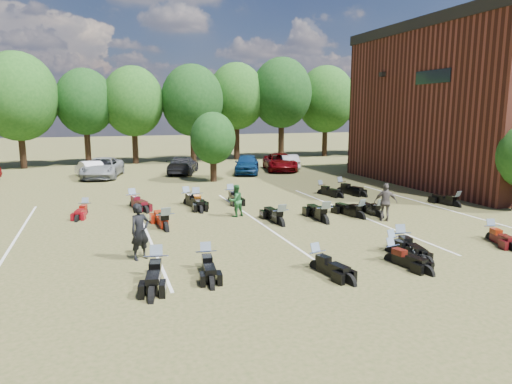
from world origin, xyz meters
name	(u,v)px	position (x,y,z in m)	size (l,w,h in m)	color
ground	(350,232)	(0.00, 0.00, 0.00)	(160.00, 160.00, 0.00)	brown
car_1	(90,169)	(-10.39, 20.49, 0.65)	(1.37, 3.93, 1.29)	silver
car_2	(102,168)	(-9.48, 20.13, 0.75)	(2.50, 5.42, 1.51)	gray
car_3	(183,165)	(-3.32, 20.35, 0.70)	(1.97, 4.85, 1.41)	black
car_4	(247,164)	(1.56, 18.70, 0.78)	(1.85, 4.59, 1.56)	#0B264F
car_5	(288,162)	(5.71, 19.93, 0.66)	(1.40, 4.02, 1.32)	#B1B1AC
car_6	(280,162)	(4.76, 19.55, 0.72)	(2.39, 5.18, 1.44)	#590508
car_7	(373,159)	(13.35, 18.61, 0.78)	(2.19, 5.39, 1.56)	#36373B
person_black	(140,232)	(-8.55, -0.69, 0.96)	(0.70, 0.46, 1.93)	black
person_green	(236,201)	(-3.66, 4.36, 0.77)	(0.75, 0.59, 1.55)	#25642F
person_grey	(386,202)	(2.54, 1.26, 0.88)	(1.03, 0.43, 1.76)	#524B46
motorcycle_0	(157,277)	(-8.25, -2.57, 0.00)	(0.76, 2.40, 1.34)	black
motorcycle_1	(206,269)	(-6.67, -2.40, 0.00)	(0.68, 2.15, 1.20)	black
motorcycle_2	(317,269)	(-3.34, -3.55, 0.00)	(0.66, 2.08, 1.16)	black
motorcycle_3	(392,253)	(-0.02, -2.90, 0.00)	(0.65, 2.05, 1.14)	black
motorcycle_4	(400,250)	(0.48, -2.69, 0.00)	(0.72, 2.27, 1.27)	black
motorcycle_5	(391,261)	(-0.63, -3.71, 0.00)	(0.64, 2.00, 1.12)	black
motorcycle_6	(491,240)	(4.65, -2.74, 0.00)	(0.64, 2.02, 1.12)	#40090C
motorcycle_7	(166,230)	(-7.20, 2.85, 0.00)	(0.80, 2.53, 1.41)	#A01D0B
motorcycle_9	(281,225)	(-2.28, 2.08, 0.00)	(0.77, 2.42, 1.35)	black
motorcycle_10	(325,223)	(-0.24, 1.83, 0.00)	(0.81, 2.53, 1.41)	black
motorcycle_11	(379,217)	(2.75, 2.01, 0.00)	(0.70, 2.19, 1.22)	black
motorcycle_12	(360,218)	(1.74, 2.06, 0.00)	(0.74, 2.32, 1.29)	black
motorcycle_13	(456,207)	(7.95, 2.71, 0.00)	(0.68, 2.12, 1.18)	black
motorcycle_14	(133,207)	(-8.13, 8.32, 0.00)	(0.76, 2.40, 1.34)	#430911
motorcycle_15	(86,214)	(-10.48, 7.27, 0.00)	(0.64, 2.00, 1.12)	maroon
motorcycle_16	(187,205)	(-5.33, 7.94, 0.00)	(0.77, 2.41, 1.35)	black
motorcycle_17	(197,206)	(-4.92, 7.51, 0.00)	(0.77, 2.41, 1.34)	black
motorcycle_18	(231,201)	(-2.82, 8.19, 0.00)	(0.74, 2.32, 1.29)	black
motorcycle_19	(321,194)	(2.96, 8.39, 0.00)	(0.67, 2.10, 1.17)	black
motorcycle_20	(341,193)	(4.34, 8.45, 0.00)	(0.77, 2.41, 1.34)	black
tree_line	(189,97)	(-1.00, 29.00, 6.31)	(56.00, 6.00, 9.79)	black
young_tree_midfield	(213,138)	(-2.00, 15.50, 3.09)	(3.20, 3.20, 4.70)	black
parking_lines	(258,222)	(-3.00, 3.00, 0.01)	(20.10, 14.00, 0.01)	silver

